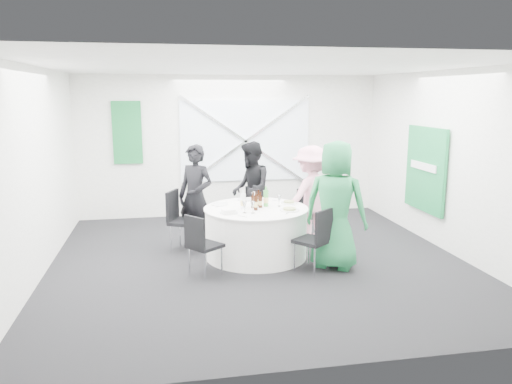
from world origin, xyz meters
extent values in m
plane|color=black|center=(0.00, 0.00, 0.00)|extent=(6.00, 6.00, 0.00)
plane|color=silver|center=(0.00, 0.00, 2.80)|extent=(6.00, 6.00, 0.00)
plane|color=silver|center=(0.00, 3.00, 1.40)|extent=(6.00, 0.00, 6.00)
plane|color=silver|center=(0.00, -3.00, 1.40)|extent=(6.00, 0.00, 6.00)
plane|color=silver|center=(-3.00, 0.00, 1.40)|extent=(0.00, 6.00, 6.00)
plane|color=silver|center=(3.00, 0.00, 1.40)|extent=(0.00, 6.00, 6.00)
cube|color=silver|center=(0.30, 2.96, 1.50)|extent=(2.60, 0.03, 1.60)
cube|color=silver|center=(0.30, 2.92, 1.50)|extent=(2.63, 0.05, 1.84)
cube|color=silver|center=(0.30, 2.92, 1.50)|extent=(2.63, 0.05, 1.84)
cube|color=#136031|center=(-2.00, 2.95, 1.70)|extent=(0.55, 0.04, 1.20)
cube|color=#177E3E|center=(2.94, 0.60, 1.20)|extent=(0.05, 1.20, 1.40)
cylinder|color=white|center=(0.00, 0.20, 0.37)|extent=(1.52, 1.52, 0.74)
cylinder|color=white|center=(0.00, 0.20, 0.75)|extent=(1.56, 1.56, 0.02)
cube|color=black|center=(0.21, 1.34, 0.41)|extent=(0.44, 0.44, 0.05)
cube|color=black|center=(0.24, 1.52, 0.63)|extent=(0.36, 0.10, 0.41)
cylinder|color=silver|center=(0.39, 1.47, 0.19)|extent=(0.02, 0.02, 0.39)
cylinder|color=silver|center=(0.08, 1.52, 0.19)|extent=(0.02, 0.02, 0.39)
cylinder|color=silver|center=(0.33, 1.16, 0.19)|extent=(0.02, 0.02, 0.39)
cylinder|color=silver|center=(0.03, 1.22, 0.19)|extent=(0.02, 0.02, 0.39)
cube|color=black|center=(-1.04, 0.70, 0.46)|extent=(0.58, 0.58, 0.05)
cube|color=black|center=(-1.22, 0.79, 0.72)|extent=(0.22, 0.39, 0.46)
cylinder|color=silver|center=(-1.12, 0.93, 0.22)|extent=(0.02, 0.02, 0.44)
cylinder|color=silver|center=(-1.27, 0.62, 0.22)|extent=(0.02, 0.02, 0.44)
cylinder|color=silver|center=(-0.80, 0.78, 0.22)|extent=(0.02, 0.02, 0.44)
cylinder|color=silver|center=(-0.96, 0.47, 0.22)|extent=(0.02, 0.02, 0.44)
cube|color=black|center=(0.86, 0.86, 0.41)|extent=(0.54, 0.54, 0.05)
cube|color=black|center=(1.00, 0.98, 0.64)|extent=(0.25, 0.31, 0.41)
cylinder|color=silver|center=(1.08, 0.84, 0.20)|extent=(0.02, 0.02, 0.39)
cylinder|color=silver|center=(0.89, 1.08, 0.20)|extent=(0.02, 0.02, 0.39)
cylinder|color=silver|center=(0.83, 0.65, 0.20)|extent=(0.02, 0.02, 0.39)
cylinder|color=silver|center=(0.64, 0.89, 0.20)|extent=(0.02, 0.02, 0.39)
cube|color=black|center=(0.63, -0.58, 0.44)|extent=(0.58, 0.58, 0.05)
cube|color=black|center=(0.76, -0.74, 0.69)|extent=(0.33, 0.28, 0.44)
cylinder|color=silver|center=(0.61, -0.82, 0.21)|extent=(0.02, 0.02, 0.42)
cylinder|color=silver|center=(0.87, -0.61, 0.21)|extent=(0.02, 0.02, 0.42)
cylinder|color=silver|center=(0.40, -0.56, 0.21)|extent=(0.02, 0.02, 0.42)
cylinder|color=silver|center=(0.66, -0.35, 0.21)|extent=(0.02, 0.02, 0.42)
cube|color=black|center=(-0.82, -0.46, 0.42)|extent=(0.55, 0.55, 0.05)
cube|color=black|center=(-0.97, -0.58, 0.65)|extent=(0.26, 0.31, 0.42)
cylinder|color=silver|center=(-1.04, -0.44, 0.20)|extent=(0.02, 0.02, 0.40)
cylinder|color=silver|center=(-0.85, -0.68, 0.20)|extent=(0.02, 0.02, 0.40)
cylinder|color=silver|center=(-0.80, -0.24, 0.20)|extent=(0.02, 0.02, 0.40)
cylinder|color=silver|center=(-0.60, -0.48, 0.20)|extent=(0.02, 0.02, 0.40)
imported|color=black|center=(-0.85, 0.85, 0.83)|extent=(0.72, 0.68, 1.66)
imported|color=black|center=(0.12, 1.32, 0.82)|extent=(0.52, 0.84, 1.64)
imported|color=#F69FB7|center=(0.99, 0.68, 0.81)|extent=(1.16, 0.89, 1.62)
imported|color=#227F47|center=(1.00, -0.48, 0.91)|extent=(1.06, 0.97, 1.81)
cylinder|color=white|center=(-0.05, 0.76, 0.77)|extent=(0.28, 0.28, 0.01)
cylinder|color=white|center=(-0.51, 0.51, 0.77)|extent=(0.27, 0.27, 0.01)
cylinder|color=white|center=(0.56, 0.40, 0.77)|extent=(0.25, 0.25, 0.01)
cylinder|color=#94A75A|center=(0.56, 0.40, 0.79)|extent=(0.16, 0.16, 0.02)
cylinder|color=white|center=(0.45, -0.07, 0.77)|extent=(0.29, 0.29, 0.01)
cylinder|color=#94A75A|center=(0.45, -0.07, 0.79)|extent=(0.19, 0.19, 0.02)
cylinder|color=white|center=(-0.44, -0.07, 0.77)|extent=(0.26, 0.26, 0.01)
cube|color=white|center=(-0.45, -0.11, 0.80)|extent=(0.21, 0.16, 0.05)
cylinder|color=#38170A|center=(-0.05, 0.20, 0.85)|extent=(0.06, 0.06, 0.19)
cylinder|color=#38170A|center=(-0.05, 0.20, 0.98)|extent=(0.02, 0.02, 0.06)
cylinder|color=#DAC173|center=(-0.05, 0.20, 0.83)|extent=(0.06, 0.06, 0.07)
cylinder|color=#38170A|center=(0.06, 0.31, 0.85)|extent=(0.06, 0.06, 0.19)
cylinder|color=#38170A|center=(0.06, 0.31, 0.98)|extent=(0.02, 0.02, 0.06)
cylinder|color=#DAC173|center=(0.06, 0.31, 0.83)|extent=(0.06, 0.06, 0.07)
cylinder|color=#38170A|center=(0.07, 0.19, 0.85)|extent=(0.06, 0.06, 0.18)
cylinder|color=#38170A|center=(0.07, 0.19, 0.97)|extent=(0.02, 0.02, 0.06)
cylinder|color=#DAC173|center=(0.07, 0.19, 0.83)|extent=(0.06, 0.06, 0.06)
cylinder|color=#38170A|center=(-0.03, 0.04, 0.87)|extent=(0.06, 0.06, 0.21)
cylinder|color=#38170A|center=(-0.03, 0.04, 1.00)|extent=(0.02, 0.02, 0.06)
cylinder|color=#DAC173|center=(-0.03, 0.04, 0.85)|extent=(0.06, 0.06, 0.08)
cylinder|color=green|center=(0.17, 0.27, 0.88)|extent=(0.08, 0.08, 0.24)
cylinder|color=green|center=(0.17, 0.27, 1.03)|extent=(0.03, 0.03, 0.06)
cylinder|color=#DAC173|center=(0.17, 0.27, 0.86)|extent=(0.08, 0.08, 0.09)
cylinder|color=white|center=(-0.20, 0.17, 0.87)|extent=(0.08, 0.08, 0.23)
cylinder|color=white|center=(-0.20, 0.17, 1.02)|extent=(0.03, 0.03, 0.06)
cylinder|color=#DAC173|center=(-0.20, 0.17, 0.85)|extent=(0.08, 0.08, 0.08)
cylinder|color=white|center=(0.03, 0.58, 0.76)|extent=(0.06, 0.06, 0.00)
cylinder|color=white|center=(0.03, 0.58, 0.81)|extent=(0.01, 0.01, 0.10)
cone|color=white|center=(0.03, 0.58, 0.89)|extent=(0.07, 0.07, 0.08)
cylinder|color=white|center=(-0.22, -0.09, 0.76)|extent=(0.06, 0.06, 0.00)
cylinder|color=white|center=(-0.22, -0.09, 0.81)|extent=(0.01, 0.01, 0.10)
cone|color=white|center=(-0.22, -0.09, 0.89)|extent=(0.07, 0.07, 0.08)
cylinder|color=white|center=(-0.11, -0.13, 0.76)|extent=(0.06, 0.06, 0.00)
cylinder|color=white|center=(-0.11, -0.13, 0.81)|extent=(0.01, 0.01, 0.10)
cone|color=white|center=(-0.11, -0.13, 0.89)|extent=(0.07, 0.07, 0.08)
cylinder|color=white|center=(0.36, 0.24, 0.76)|extent=(0.06, 0.06, 0.00)
cylinder|color=white|center=(0.36, 0.24, 0.81)|extent=(0.01, 0.01, 0.10)
cone|color=white|center=(0.36, 0.24, 0.89)|extent=(0.07, 0.07, 0.08)
cube|color=silver|center=(-0.40, 0.61, 0.76)|extent=(0.08, 0.14, 0.01)
cube|color=silver|center=(-0.55, 0.37, 0.76)|extent=(0.10, 0.13, 0.01)
cube|color=silver|center=(0.57, 0.29, 0.76)|extent=(0.08, 0.14, 0.01)
cube|color=silver|center=(0.39, 0.62, 0.76)|extent=(0.09, 0.14, 0.01)
cube|color=silver|center=(-0.53, -0.02, 0.76)|extent=(0.11, 0.13, 0.01)
cube|color=silver|center=(-0.29, -0.30, 0.76)|extent=(0.11, 0.12, 0.01)
cube|color=silver|center=(0.19, 0.74, 0.76)|extent=(0.15, 0.02, 0.01)
cube|color=silver|center=(-0.17, 0.75, 0.76)|extent=(0.15, 0.02, 0.01)
cube|color=silver|center=(0.36, -0.25, 0.76)|extent=(0.10, 0.13, 0.01)
cube|color=silver|center=(0.55, 0.02, 0.76)|extent=(0.10, 0.13, 0.01)
camera|label=1|loc=(-1.34, -6.93, 2.43)|focal=35.00mm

